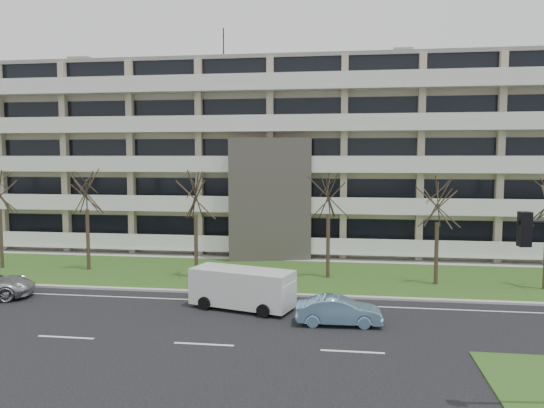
# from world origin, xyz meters

# --- Properties ---
(ground) EXTENTS (160.00, 160.00, 0.00)m
(ground) POSITION_xyz_m (0.00, 0.00, 0.00)
(ground) COLOR black
(ground) RESTS_ON ground
(grass_verge) EXTENTS (90.00, 10.00, 0.06)m
(grass_verge) POSITION_xyz_m (0.00, 13.00, 0.03)
(grass_verge) COLOR #2E4A18
(grass_verge) RESTS_ON ground
(curb) EXTENTS (90.00, 0.35, 0.12)m
(curb) POSITION_xyz_m (0.00, 8.00, 0.06)
(curb) COLOR #B2B2AD
(curb) RESTS_ON ground
(sidewalk) EXTENTS (90.00, 2.00, 0.08)m
(sidewalk) POSITION_xyz_m (0.00, 18.50, 0.04)
(sidewalk) COLOR #B2B2AD
(sidewalk) RESTS_ON ground
(lane_edge_line) EXTENTS (90.00, 0.12, 0.01)m
(lane_edge_line) POSITION_xyz_m (0.00, 6.50, 0.01)
(lane_edge_line) COLOR white
(lane_edge_line) RESTS_ON ground
(apartment_building) EXTENTS (60.50, 15.10, 18.75)m
(apartment_building) POSITION_xyz_m (-0.01, 25.32, 7.61)
(apartment_building) COLOR #C5B599
(apartment_building) RESTS_ON ground
(blue_sedan) EXTENTS (3.94, 1.53, 1.28)m
(blue_sedan) POSITION_xyz_m (5.41, 3.34, 0.64)
(blue_sedan) COLOR #80B6DE
(blue_sedan) RESTS_ON ground
(white_van) EXTENTS (5.48, 3.26, 2.00)m
(white_van) POSITION_xyz_m (0.63, 5.23, 1.20)
(white_van) COLOR silver
(white_van) RESTS_ON ground
(tree_2) EXTENTS (3.70, 3.70, 7.40)m
(tree_2) POSITION_xyz_m (-11.43, 12.70, 5.76)
(tree_2) COLOR #382B21
(tree_2) RESTS_ON ground
(tree_3) EXTENTS (3.62, 3.62, 7.24)m
(tree_3) POSITION_xyz_m (-3.58, 11.41, 5.62)
(tree_3) COLOR #382B21
(tree_3) RESTS_ON ground
(tree_4) EXTENTS (3.63, 3.63, 7.26)m
(tree_4) POSITION_xyz_m (4.60, 12.61, 5.64)
(tree_4) COLOR #382B21
(tree_4) RESTS_ON ground
(tree_5) EXTENTS (3.35, 3.35, 6.70)m
(tree_5) POSITION_xyz_m (11.04, 11.72, 5.20)
(tree_5) COLOR #382B21
(tree_5) RESTS_ON ground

